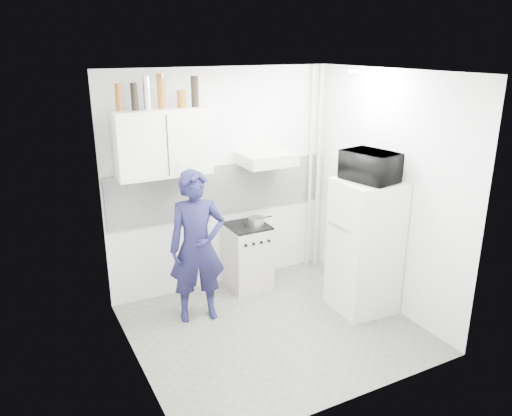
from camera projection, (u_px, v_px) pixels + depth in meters
name	position (u px, v px, depth m)	size (l,w,h in m)	color
floor	(273.00, 329.00, 5.22)	(2.80, 2.80, 0.00)	slate
ceiling	(277.00, 72.00, 4.40)	(2.80, 2.80, 0.00)	white
wall_back	(222.00, 181.00, 5.86)	(2.80, 2.80, 0.00)	white
wall_left	(130.00, 236.00, 4.19)	(2.60, 2.60, 0.00)	white
wall_right	(387.00, 192.00, 5.42)	(2.60, 2.60, 0.00)	white
person	(197.00, 247.00, 5.20)	(0.60, 0.39, 1.64)	#18183A
stove	(248.00, 257.00, 6.03)	(0.48, 0.48, 0.77)	beige
fridge	(365.00, 246.00, 5.42)	(0.61, 0.61, 1.48)	white
stove_top	(248.00, 226.00, 5.90)	(0.46, 0.46, 0.03)	black
saucepan	(256.00, 221.00, 5.85)	(0.19, 0.19, 0.10)	silver
microwave	(370.00, 166.00, 5.14)	(0.38, 0.56, 0.31)	black
bottle_a	(119.00, 97.00, 4.88)	(0.06, 0.06, 0.27)	brown
bottle_b	(134.00, 97.00, 4.95)	(0.07, 0.07, 0.27)	black
bottle_c	(147.00, 93.00, 4.99)	(0.08, 0.08, 0.33)	silver
bottle_d	(161.00, 91.00, 5.05)	(0.08, 0.08, 0.35)	brown
canister_b	(182.00, 99.00, 5.17)	(0.10, 0.10, 0.18)	brown
bottle_e	(195.00, 91.00, 5.22)	(0.08, 0.08, 0.32)	black
upper_cabinet	(162.00, 143.00, 5.21)	(1.00, 0.35, 0.70)	white
range_hood	(266.00, 159.00, 5.76)	(0.60, 0.50, 0.14)	beige
backsplash	(223.00, 189.00, 5.88)	(2.74, 0.03, 0.60)	white
pipe_a	(318.00, 170.00, 6.36)	(0.05, 0.05, 2.60)	beige
pipe_b	(310.00, 171.00, 6.31)	(0.04, 0.04, 2.60)	beige
ceiling_spot_fixture	(353.00, 71.00, 5.02)	(0.10, 0.10, 0.02)	white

